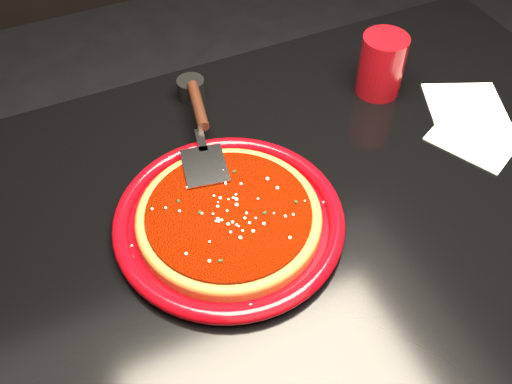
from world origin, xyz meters
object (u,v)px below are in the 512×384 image
(ramekin, at_px, (191,89))
(cup, at_px, (381,65))
(plate, at_px, (229,220))
(pizza_server, at_px, (202,132))
(table, at_px, (306,303))

(ramekin, bearing_deg, cup, -21.45)
(plate, xyz_separation_m, cup, (0.39, 0.19, 0.05))
(pizza_server, bearing_deg, ramekin, 88.72)
(plate, xyz_separation_m, pizza_server, (0.03, 0.17, 0.03))
(plate, bearing_deg, pizza_server, 81.80)
(table, xyz_separation_m, ramekin, (-0.11, 0.31, 0.40))
(pizza_server, bearing_deg, plate, -86.99)
(ramekin, bearing_deg, pizza_server, -102.49)
(table, relative_size, pizza_server, 4.07)
(plate, distance_m, cup, 0.44)
(pizza_server, distance_m, cup, 0.37)
(plate, relative_size, ramekin, 6.87)
(table, bearing_deg, cup, 38.71)
(table, distance_m, plate, 0.42)
(cup, bearing_deg, table, -141.29)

